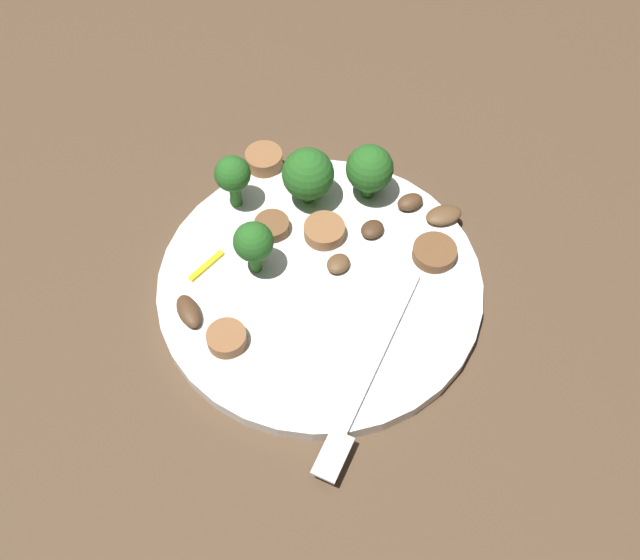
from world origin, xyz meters
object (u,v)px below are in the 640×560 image
at_px(sausage_slice_0, 227,338).
at_px(mushroom_1, 444,215).
at_px(sausage_slice_4, 434,253).
at_px(mushroom_4, 410,202).
at_px(broccoli_floret_3, 308,174).
at_px(mushroom_3, 189,311).
at_px(broccoli_floret_0, 253,243).
at_px(mushroom_0, 338,264).
at_px(broccoli_floret_1, 366,168).
at_px(broccoli_floret_2, 233,176).
at_px(pepper_strip_0, 206,266).
at_px(fork, 366,385).
at_px(mushroom_2, 372,229).
at_px(plate, 320,285).
at_px(sausage_slice_2, 324,231).
at_px(sausage_slice_1, 264,159).
at_px(sausage_slice_3, 272,226).

height_order(sausage_slice_0, mushroom_1, sausage_slice_0).
relative_size(sausage_slice_4, mushroom_4, 1.56).
xyz_separation_m(broccoli_floret_3, mushroom_3, (0.14, -0.03, -0.03)).
height_order(sausage_slice_0, mushroom_3, sausage_slice_0).
xyz_separation_m(sausage_slice_0, sausage_slice_4, (-0.14, 0.11, -0.00)).
bearing_deg(sausage_slice_4, mushroom_3, -49.24).
height_order(broccoli_floret_0, sausage_slice_4, broccoli_floret_0).
bearing_deg(mushroom_4, mushroom_0, -19.66).
height_order(broccoli_floret_1, broccoli_floret_2, same).
height_order(mushroom_0, pepper_strip_0, mushroom_0).
xyz_separation_m(broccoli_floret_3, mushroom_1, (-0.03, 0.11, -0.03)).
height_order(fork, pepper_strip_0, same).
bearing_deg(broccoli_floret_3, mushroom_2, 80.91).
distance_m(plate, mushroom_4, 0.11).
distance_m(broccoli_floret_3, mushroom_3, 0.15).
xyz_separation_m(sausage_slice_2, mushroom_2, (-0.02, 0.03, -0.00)).
xyz_separation_m(plate, broccoli_floret_2, (-0.04, -0.10, 0.04)).
relative_size(broccoli_floret_0, mushroom_2, 2.51).
height_order(broccoli_floret_2, sausage_slice_0, broccoli_floret_2).
height_order(broccoli_floret_0, mushroom_1, broccoli_floret_0).
distance_m(broccoli_floret_0, mushroom_0, 0.07).
distance_m(mushroom_3, mushroom_4, 0.21).
height_order(sausage_slice_0, pepper_strip_0, sausage_slice_0).
bearing_deg(plate, mushroom_3, -47.51).
distance_m(mushroom_0, mushroom_3, 0.12).
bearing_deg(sausage_slice_2, broccoli_floret_1, 167.29).
bearing_deg(sausage_slice_0, mushroom_4, 156.87).
distance_m(broccoli_floret_2, sausage_slice_2, 0.09).
bearing_deg(sausage_slice_4, sausage_slice_2, -78.84).
height_order(broccoli_floret_3, sausage_slice_1, broccoli_floret_3).
distance_m(plate, sausage_slice_3, 0.06).
xyz_separation_m(sausage_slice_2, mushroom_3, (0.11, -0.06, -0.00)).
xyz_separation_m(sausage_slice_0, mushroom_4, (-0.18, 0.08, -0.00)).
height_order(broccoli_floret_0, sausage_slice_1, broccoli_floret_0).
height_order(plate, sausage_slice_1, sausage_slice_1).
relative_size(fork, broccoli_floret_3, 3.34).
height_order(broccoli_floret_2, mushroom_4, broccoli_floret_2).
xyz_separation_m(broccoli_floret_2, mushroom_2, (-0.02, 0.12, -0.03)).
xyz_separation_m(mushroom_0, mushroom_3, (0.09, -0.09, 0.00)).
xyz_separation_m(plate, sausage_slice_3, (-0.03, -0.06, 0.01)).
distance_m(mushroom_0, mushroom_2, 0.04).
relative_size(plate, broccoli_floret_3, 4.78).
relative_size(broccoli_floret_3, sausage_slice_4, 1.52).
relative_size(broccoli_floret_1, mushroom_3, 1.66).
xyz_separation_m(broccoli_floret_3, pepper_strip_0, (0.10, -0.04, -0.03)).
xyz_separation_m(sausage_slice_0, sausage_slice_3, (-0.11, -0.02, -0.00)).
bearing_deg(mushroom_0, mushroom_3, -43.93).
relative_size(sausage_slice_0, sausage_slice_4, 0.84).
distance_m(broccoli_floret_2, mushroom_3, 0.12).
bearing_deg(mushroom_0, fork, 34.77).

